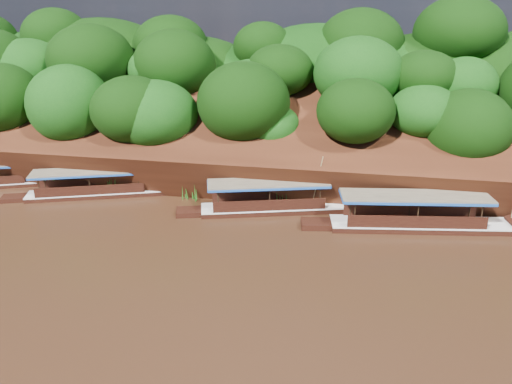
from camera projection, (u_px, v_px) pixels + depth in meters
ground at (242, 257)px, 32.78m from camera, size 160.00×160.00×0.00m
riverbank at (289, 143)px, 53.04m from camera, size 120.00×30.06×19.40m
boat_0 at (436, 221)px, 36.85m from camera, size 16.42×4.68×7.50m
boat_1 at (287, 204)px, 40.17m from camera, size 14.44×6.20×5.28m
boat_2 at (110, 189)px, 43.60m from camera, size 14.47×7.01×6.26m
reeds at (220, 192)px, 42.04m from camera, size 51.47×2.39×2.13m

